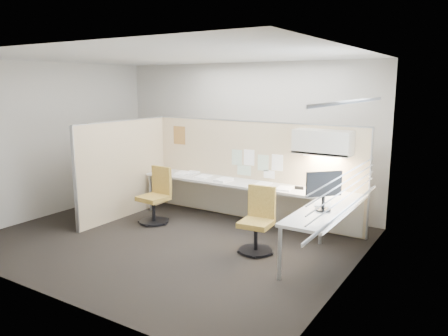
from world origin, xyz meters
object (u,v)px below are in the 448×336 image
Objects in this scene: monitor at (324,188)px; phone at (318,192)px; chair_left at (156,197)px; desk at (259,194)px; chair_right at (258,222)px.

phone is at bearing 69.36° from monitor.
monitor is (3.07, -0.16, 0.59)m from chair_left.
chair_left reaches higher than desk.
chair_left is at bearing 168.11° from chair_right.
desk is 4.15× the size of chair_left.
chair_right reaches higher than phone.
phone reaches higher than desk.
chair_left is 3.95× the size of phone.
desk is 16.40× the size of phone.
chair_right is (2.14, -0.26, -0.01)m from chair_left.
desk is at bearing 112.01° from chair_right.
monitor is at bearing 1.06° from chair_right.
phone is at bearing 51.63° from chair_right.
monitor is at bearing -29.41° from desk.
monitor is (0.93, 0.10, 0.60)m from chair_right.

